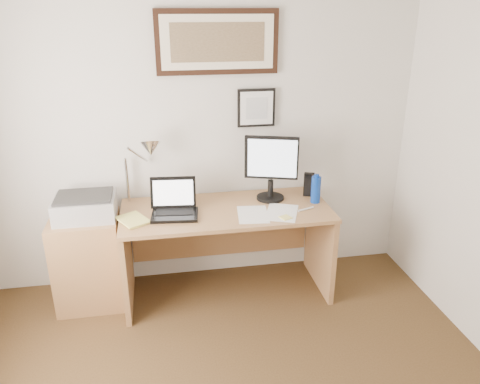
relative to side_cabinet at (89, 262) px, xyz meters
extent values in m
cube|color=silver|center=(0.92, 0.32, 0.89)|extent=(3.50, 0.02, 2.50)
cube|color=#9B6C41|center=(0.00, 0.00, 0.00)|extent=(0.50, 0.40, 0.73)
cylinder|color=#0C349C|center=(1.79, -0.04, 0.49)|extent=(0.07, 0.07, 0.21)
cylinder|color=#0C349C|center=(1.79, -0.04, 0.61)|extent=(0.04, 0.04, 0.02)
cube|color=black|center=(1.78, 0.11, 0.48)|extent=(0.10, 0.10, 0.19)
cube|color=white|center=(1.25, -0.19, 0.39)|extent=(0.26, 0.34, 0.00)
cube|color=white|center=(1.47, -0.20, 0.39)|extent=(0.33, 0.38, 0.00)
cube|color=#F9EE76|center=(1.47, -0.29, 0.39)|extent=(0.10, 0.10, 0.01)
cylinder|color=white|center=(1.67, -0.18, 0.39)|extent=(0.14, 0.06, 0.02)
imported|color=#E4DC6B|center=(0.30, -0.19, 0.39)|extent=(0.27, 0.30, 0.02)
cube|color=#9B6C41|center=(1.07, -0.05, 0.37)|extent=(1.60, 0.70, 0.03)
cube|color=#9B6C41|center=(0.29, -0.05, -0.01)|extent=(0.04, 0.65, 0.72)
cube|color=#9B6C41|center=(1.85, -0.05, -0.01)|extent=(0.04, 0.65, 0.72)
cube|color=#9B6C41|center=(1.07, 0.28, 0.09)|extent=(1.50, 0.03, 0.55)
cube|color=black|center=(0.68, -0.12, 0.40)|extent=(0.36, 0.27, 0.02)
cube|color=black|center=(0.68, -0.09, 0.41)|extent=(0.29, 0.16, 0.00)
cube|color=black|center=(0.68, 0.01, 0.52)|extent=(0.35, 0.11, 0.23)
cube|color=white|center=(0.68, 0.01, 0.53)|extent=(0.30, 0.08, 0.18)
cylinder|color=black|center=(1.45, 0.09, 0.40)|extent=(0.22, 0.22, 0.02)
cylinder|color=black|center=(1.45, 0.09, 0.48)|extent=(0.04, 0.04, 0.14)
cube|color=black|center=(1.45, 0.08, 0.74)|extent=(0.41, 0.16, 0.34)
cube|color=silver|center=(1.45, 0.06, 0.74)|extent=(0.36, 0.12, 0.30)
cube|color=#A3A3A5|center=(0.03, 0.03, 0.44)|extent=(0.44, 0.34, 0.16)
cube|color=#2C2C2C|center=(0.03, 0.03, 0.54)|extent=(0.40, 0.30, 0.02)
cylinder|color=silver|center=(0.33, 0.24, 0.56)|extent=(0.02, 0.02, 0.36)
cylinder|color=silver|center=(0.43, 0.18, 0.78)|extent=(0.15, 0.23, 0.19)
cone|color=silver|center=(0.53, 0.12, 0.84)|extent=(0.16, 0.18, 0.15)
cube|color=black|center=(1.07, 0.30, 1.58)|extent=(0.92, 0.03, 0.47)
cube|color=#F5E9CD|center=(1.07, 0.28, 1.58)|extent=(0.84, 0.01, 0.39)
cube|color=brown|center=(1.07, 0.27, 1.58)|extent=(0.70, 0.00, 0.28)
cube|color=black|center=(1.37, 0.30, 1.08)|extent=(0.30, 0.02, 0.30)
cube|color=white|center=(1.37, 0.28, 1.08)|extent=(0.26, 0.00, 0.26)
cube|color=silver|center=(1.37, 0.28, 1.08)|extent=(0.17, 0.00, 0.17)
camera|label=1|loc=(0.60, -3.30, 1.85)|focal=35.00mm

